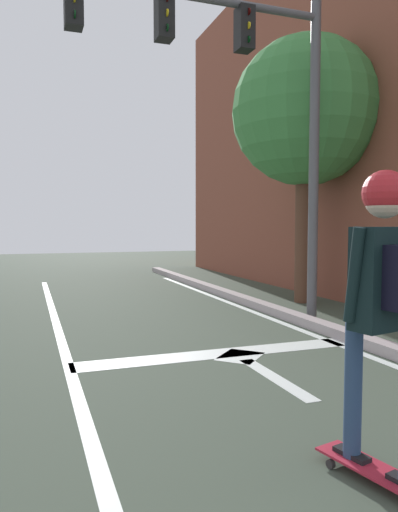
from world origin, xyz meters
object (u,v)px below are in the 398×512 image
(skater, at_px, (385,280))
(traffic_signal_mast, at_px, (228,74))
(roadside_tree, at_px, (305,113))
(skateboard, at_px, (378,472))

(skater, distance_m, traffic_signal_mast, 5.29)
(traffic_signal_mast, distance_m, roadside_tree, 2.76)
(traffic_signal_mast, relative_size, roadside_tree, 0.98)
(skater, distance_m, roadside_tree, 7.31)
(traffic_signal_mast, bearing_deg, roadside_tree, 33.44)
(skater, relative_size, traffic_signal_mast, 0.35)
(roadside_tree, bearing_deg, skateboard, -118.25)
(skateboard, relative_size, traffic_signal_mast, 0.17)
(skater, xyz_separation_m, roadside_tree, (3.24, 6.05, 2.51))
(skateboard, xyz_separation_m, roadside_tree, (3.24, 6.04, 3.66))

